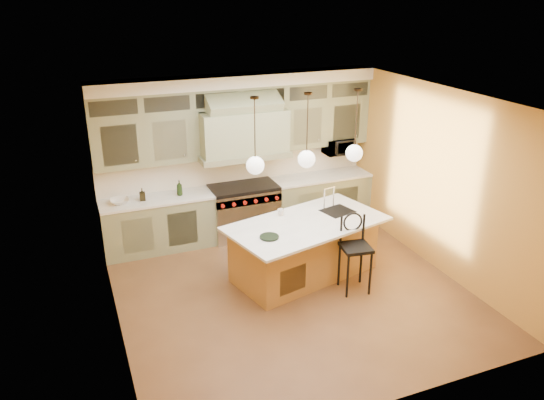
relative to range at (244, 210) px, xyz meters
name	(u,v)px	position (x,y,z in m)	size (l,w,h in m)	color
floor	(291,291)	(0.00, -2.14, -0.49)	(5.00, 5.00, 0.00)	brown
ceiling	(294,99)	(0.00, -2.14, 2.41)	(5.00, 5.00, 0.00)	white
wall_back	(236,154)	(0.00, 0.36, 0.96)	(5.00, 5.00, 0.00)	#BE8634
wall_front	(394,290)	(0.00, -4.64, 0.96)	(5.00, 5.00, 0.00)	#BE8634
wall_left	(108,231)	(-2.50, -2.14, 0.96)	(5.00, 5.00, 0.00)	#BE8634
wall_right	(438,180)	(2.50, -2.14, 0.96)	(5.00, 5.00, 0.00)	#BE8634
back_cabinetry	(241,159)	(0.00, 0.09, 0.94)	(5.00, 0.77, 2.90)	gray
range	(244,210)	(0.00, 0.00, 0.00)	(1.20, 0.74, 0.96)	silver
kitchen_island	(305,247)	(0.41, -1.74, -0.01)	(2.67, 1.83, 1.35)	#AA773C
counter_stool	(355,248)	(0.90, -2.41, 0.20)	(0.47, 0.47, 1.19)	black
microwave	(338,146)	(1.95, 0.11, 0.96)	(0.54, 0.37, 0.30)	black
oil_bottle_a	(179,188)	(-1.15, 0.01, 0.59)	(0.10, 0.10, 0.27)	#1A3113
oil_bottle_b	(142,194)	(-1.78, 0.01, 0.56)	(0.09, 0.10, 0.21)	black
fruit_bowl	(120,201)	(-2.15, 0.01, 0.49)	(0.32, 0.32, 0.08)	white
cup	(281,212)	(0.14, -1.39, 0.49)	(0.11, 0.11, 0.10)	silver
pendant_left	(255,163)	(-0.40, -1.74, 1.46)	(0.26, 0.26, 1.11)	#2D2319
pendant_center	(307,157)	(0.40, -1.74, 1.46)	(0.26, 0.26, 1.11)	#2D2319
pendant_right	(354,151)	(1.20, -1.74, 1.46)	(0.26, 0.26, 1.11)	#2D2319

